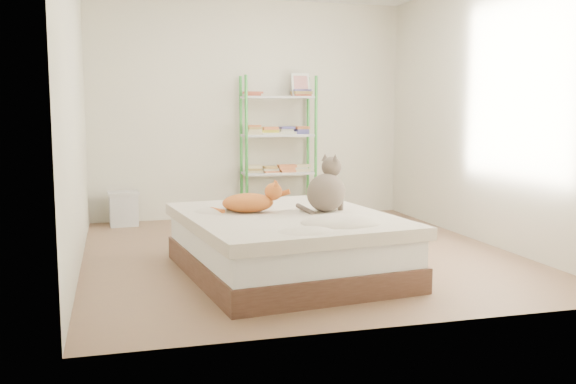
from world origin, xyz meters
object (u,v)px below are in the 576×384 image
object	(u,v)px
bed	(286,244)
white_bin	(124,208)
orange_cat	(248,200)
cardboard_box	(272,220)
grey_cat	(326,184)
shelf_unit	(279,152)

from	to	relation	value
bed	white_bin	world-z (taller)	bed
orange_cat	bed	bearing A→B (deg)	-23.57
orange_cat	cardboard_box	world-z (taller)	orange_cat
grey_cat	orange_cat	bearing A→B (deg)	39.57
bed	white_bin	bearing A→B (deg)	108.31
bed	orange_cat	distance (m)	0.46
orange_cat	shelf_unit	xyz separation A→B (m)	(0.88, 2.43, 0.22)
cardboard_box	grey_cat	bearing A→B (deg)	-58.45
grey_cat	white_bin	size ratio (longest dim) A/B	1.15
shelf_unit	white_bin	xyz separation A→B (m)	(-1.82, -0.03, -0.60)
shelf_unit	cardboard_box	world-z (taller)	shelf_unit
grey_cat	white_bin	xyz separation A→B (m)	(-1.56, 2.53, -0.51)
shelf_unit	orange_cat	bearing A→B (deg)	-109.90
orange_cat	grey_cat	xyz separation A→B (m)	(0.62, -0.13, 0.13)
bed	shelf_unit	xyz separation A→B (m)	(0.61, 2.59, 0.56)
orange_cat	white_bin	distance (m)	2.61
bed	orange_cat	world-z (taller)	orange_cat
white_bin	orange_cat	bearing A→B (deg)	-68.61
bed	shelf_unit	bearing A→B (deg)	69.70
bed	cardboard_box	world-z (taller)	bed
bed	grey_cat	size ratio (longest dim) A/B	4.62
grey_cat	white_bin	bearing A→B (deg)	-6.90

